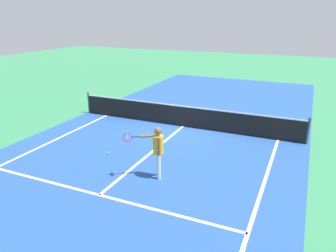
# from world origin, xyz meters

# --- Properties ---
(ground_plane) EXTENTS (60.00, 60.00, 0.00)m
(ground_plane) POSITION_xyz_m (0.00, 0.00, 0.00)
(ground_plane) COLOR #337F51
(court_surface_inbounds) EXTENTS (10.62, 24.40, 0.00)m
(court_surface_inbounds) POSITION_xyz_m (0.00, 0.00, 0.00)
(court_surface_inbounds) COLOR #234C93
(court_surface_inbounds) RESTS_ON ground_plane
(line_sideline_left) EXTENTS (0.10, 11.89, 0.01)m
(line_sideline_left) POSITION_xyz_m (-4.11, -5.95, 0.00)
(line_sideline_left) COLOR white
(line_sideline_left) RESTS_ON ground_plane
(line_sideline_right) EXTENTS (0.10, 11.89, 0.01)m
(line_sideline_right) POSITION_xyz_m (4.11, -5.95, 0.00)
(line_sideline_right) COLOR white
(line_sideline_right) RESTS_ON ground_plane
(line_service_near) EXTENTS (8.22, 0.10, 0.01)m
(line_service_near) POSITION_xyz_m (0.00, -6.40, 0.00)
(line_service_near) COLOR white
(line_service_near) RESTS_ON ground_plane
(line_center_service) EXTENTS (0.10, 6.40, 0.01)m
(line_center_service) POSITION_xyz_m (0.00, -3.20, 0.00)
(line_center_service) COLOR white
(line_center_service) RESTS_ON ground_plane
(net) EXTENTS (10.41, 0.09, 1.07)m
(net) POSITION_xyz_m (0.00, 0.00, 0.49)
(net) COLOR #33383D
(net) RESTS_ON ground_plane
(player_near) EXTENTS (1.12, 0.65, 1.64)m
(player_near) POSITION_xyz_m (1.03, -4.79, 1.02)
(player_near) COLOR white
(player_near) RESTS_ON ground_plane
(tennis_ball_mid_court) EXTENTS (0.07, 0.07, 0.07)m
(tennis_ball_mid_court) POSITION_xyz_m (-1.36, -3.91, 0.03)
(tennis_ball_mid_court) COLOR #CCE033
(tennis_ball_mid_court) RESTS_ON ground_plane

